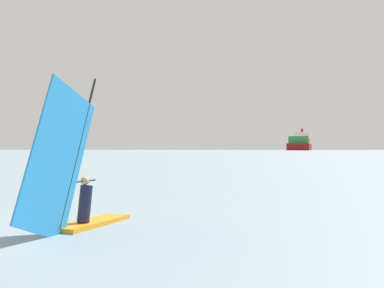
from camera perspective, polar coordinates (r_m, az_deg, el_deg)
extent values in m
cube|color=orange|center=(12.37, -12.65, -9.83)|extent=(1.14, 2.73, 0.12)
cylinder|color=black|center=(11.69, -14.42, -0.68)|extent=(0.29, 1.53, 3.84)
cube|color=#268CD8|center=(11.06, -16.89, -1.82)|extent=(0.50, 2.94, 4.02)
cylinder|color=black|center=(11.61, -14.85, -4.77)|extent=(0.31, 1.76, 0.04)
cylinder|color=#191E38|center=(12.01, -13.60, -7.49)|extent=(0.39, 0.52, 1.01)
sphere|color=tan|center=(11.96, -13.59, -4.61)|extent=(0.22, 0.22, 0.22)
cube|color=maroon|center=(703.10, 13.75, -0.39)|extent=(38.68, 157.27, 9.65)
cube|color=silver|center=(762.47, 13.95, 0.73)|extent=(25.84, 11.79, 20.39)
cylinder|color=red|center=(762.89, 13.95, 1.72)|extent=(4.00, 4.00, 6.00)
cube|color=#99999E|center=(728.30, 13.84, 0.29)|extent=(28.03, 15.94, 7.80)
cube|color=red|center=(712.22, 13.78, 0.31)|extent=(28.03, 15.94, 7.80)
cube|color=#59388C|center=(696.13, 13.72, 0.33)|extent=(28.03, 15.94, 7.80)
cube|color=#99999E|center=(680.01, 13.66, 0.14)|extent=(28.03, 15.94, 2.60)
cube|color=red|center=(663.94, 13.59, 0.27)|extent=(28.03, 15.94, 5.20)
cube|color=#2D8C47|center=(647.90, 13.52, 0.52)|extent=(28.03, 15.94, 10.40)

